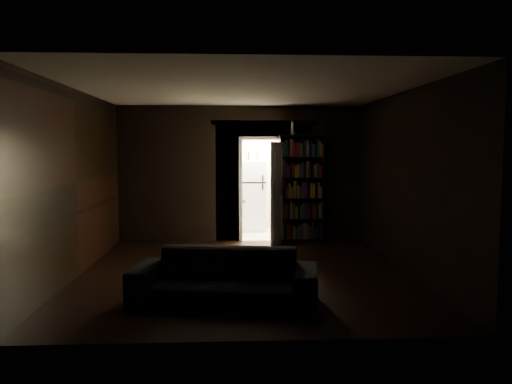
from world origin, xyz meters
TOP-DOWN VIEW (x-y plane):
  - ground at (0.00, 0.00)m, footprint 5.50×5.50m
  - room_walls at (-0.01, 1.07)m, footprint 5.02×5.61m
  - kitchen_alcove at (0.50, 3.87)m, footprint 2.20×1.80m
  - sofa at (-0.28, -1.52)m, footprint 2.39×1.32m
  - bookshelf at (1.25, 2.55)m, footprint 0.92×0.37m
  - refrigerator at (0.26, 4.11)m, footprint 0.81×0.76m
  - door at (0.78, 2.35)m, footprint 0.42×0.78m
  - figurine at (1.07, 2.59)m, footprint 0.11×0.11m
  - bottles at (0.22, 4.00)m, footprint 0.62×0.25m

SIDE VIEW (x-z plane):
  - ground at x=0.00m, z-range 0.00..0.00m
  - sofa at x=-0.28m, z-range 0.00..0.87m
  - refrigerator at x=0.26m, z-range 0.00..1.65m
  - door at x=0.78m, z-range 0.00..2.05m
  - bookshelf at x=1.25m, z-range 0.00..2.20m
  - kitchen_alcove at x=0.50m, z-range -0.09..2.51m
  - room_walls at x=-0.01m, z-range 0.26..3.10m
  - bottles at x=0.22m, z-range 1.65..1.90m
  - figurine at x=1.07m, z-range 2.20..2.49m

